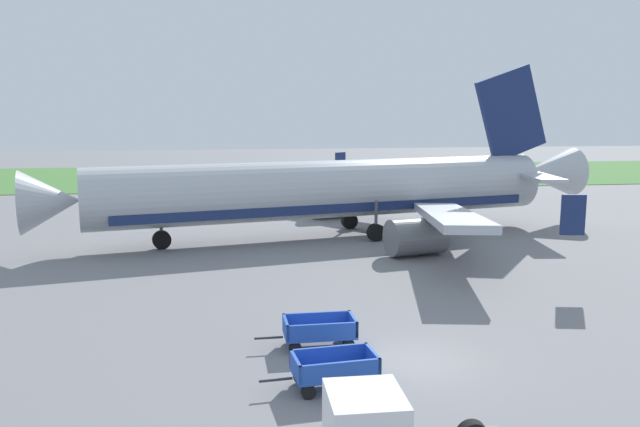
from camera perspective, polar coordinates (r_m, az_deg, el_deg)
The scene contains 5 objects.
ground_plane at distance 22.48m, azimuth 8.23°, elevation -12.72°, with size 220.00×220.00×0.00m, color slate.
grass_strip at distance 79.81m, azimuth -3.53°, elevation 3.33°, with size 220.00×28.00×0.06m, color #477A38.
airplane at distance 42.24m, azimuth 1.91°, elevation 2.08°, with size 37.44×30.26×11.34m.
baggage_cart_nearest at distance 20.16m, azimuth 1.25°, elevation -13.45°, with size 3.61×1.66×1.07m.
baggage_cart_second_in_row at distance 23.30m, azimuth -0.07°, elevation -10.23°, with size 3.57×1.46×1.07m.
Camera 1 is at (-5.92, -19.99, 8.42)m, focal length 36.52 mm.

